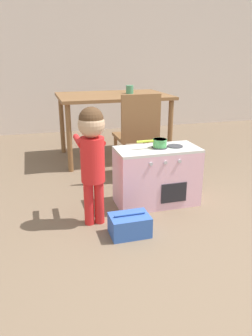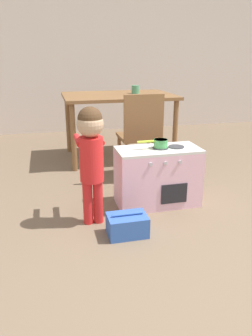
{
  "view_description": "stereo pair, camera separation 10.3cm",
  "coord_description": "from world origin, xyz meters",
  "px_view_note": "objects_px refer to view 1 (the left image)",
  "views": [
    {
      "loc": [
        -1.03,
        -1.29,
        1.21
      ],
      "look_at": [
        -0.35,
        1.03,
        0.37
      ],
      "focal_mm": 35.0,
      "sensor_mm": 36.0,
      "label": 1
    },
    {
      "loc": [
        -0.93,
        -1.32,
        1.21
      ],
      "look_at": [
        -0.35,
        1.03,
        0.37
      ],
      "focal_mm": 35.0,
      "sensor_mm": 36.0,
      "label": 2
    }
  ],
  "objects_px": {
    "child_figure": "(92,149)",
    "toy_basket": "(130,225)",
    "cup_on_table": "(130,89)",
    "dining_chair_near": "(137,134)",
    "toy_pot": "(159,142)",
    "dining_table": "(113,102)",
    "play_kitchen": "(157,176)"
  },
  "relations": [
    {
      "from": "toy_pot",
      "to": "cup_on_table",
      "type": "height_order",
      "value": "cup_on_table"
    },
    {
      "from": "toy_basket",
      "to": "dining_chair_near",
      "type": "height_order",
      "value": "dining_chair_near"
    },
    {
      "from": "child_figure",
      "to": "cup_on_table",
      "type": "distance_m",
      "value": 1.8
    },
    {
      "from": "child_figure",
      "to": "dining_chair_near",
      "type": "height_order",
      "value": "child_figure"
    },
    {
      "from": "toy_basket",
      "to": "cup_on_table",
      "type": "relative_size",
      "value": 2.9
    },
    {
      "from": "toy_basket",
      "to": "child_figure",
      "type": "bearing_deg",
      "value": 130.59
    },
    {
      "from": "toy_basket",
      "to": "dining_table",
      "type": "xyz_separation_m",
      "value": [
        0.34,
        1.82,
        0.6
      ]
    },
    {
      "from": "toy_pot",
      "to": "toy_basket",
      "type": "xyz_separation_m",
      "value": [
        -0.38,
        -0.44,
        -0.46
      ]
    },
    {
      "from": "dining_chair_near",
      "to": "child_figure",
      "type": "bearing_deg",
      "value": -126.48
    },
    {
      "from": "cup_on_table",
      "to": "play_kitchen",
      "type": "bearing_deg",
      "value": -97.54
    },
    {
      "from": "toy_pot",
      "to": "dining_table",
      "type": "xyz_separation_m",
      "value": [
        -0.04,
        1.38,
        0.14
      ]
    },
    {
      "from": "toy_pot",
      "to": "child_figure",
      "type": "height_order",
      "value": "child_figure"
    },
    {
      "from": "dining_chair_near",
      "to": "cup_on_table",
      "type": "bearing_deg",
      "value": 78.34
    },
    {
      "from": "play_kitchen",
      "to": "dining_chair_near",
      "type": "xyz_separation_m",
      "value": [
        0.02,
        0.6,
        0.22
      ]
    },
    {
      "from": "toy_pot",
      "to": "child_figure",
      "type": "relative_size",
      "value": 0.29
    },
    {
      "from": "dining_chair_near",
      "to": "play_kitchen",
      "type": "bearing_deg",
      "value": -91.9
    },
    {
      "from": "dining_chair_near",
      "to": "cup_on_table",
      "type": "xyz_separation_m",
      "value": [
        0.17,
        0.81,
        0.35
      ]
    },
    {
      "from": "toy_pot",
      "to": "toy_basket",
      "type": "distance_m",
      "value": 0.74
    },
    {
      "from": "toy_basket",
      "to": "cup_on_table",
      "type": "distance_m",
      "value": 2.07
    },
    {
      "from": "child_figure",
      "to": "toy_basket",
      "type": "distance_m",
      "value": 0.6
    },
    {
      "from": "toy_pot",
      "to": "toy_basket",
      "type": "bearing_deg",
      "value": -130.79
    },
    {
      "from": "toy_pot",
      "to": "dining_table",
      "type": "relative_size",
      "value": 0.2
    },
    {
      "from": "dining_chair_near",
      "to": "toy_pot",
      "type": "bearing_deg",
      "value": -90.86
    },
    {
      "from": "toy_pot",
      "to": "cup_on_table",
      "type": "distance_m",
      "value": 1.45
    },
    {
      "from": "play_kitchen",
      "to": "cup_on_table",
      "type": "height_order",
      "value": "cup_on_table"
    },
    {
      "from": "toy_pot",
      "to": "dining_table",
      "type": "distance_m",
      "value": 1.39
    },
    {
      "from": "play_kitchen",
      "to": "dining_chair_near",
      "type": "height_order",
      "value": "dining_chair_near"
    },
    {
      "from": "toy_pot",
      "to": "dining_chair_near",
      "type": "bearing_deg",
      "value": 89.14
    },
    {
      "from": "dining_table",
      "to": "dining_chair_near",
      "type": "distance_m",
      "value": 0.81
    },
    {
      "from": "dining_table",
      "to": "cup_on_table",
      "type": "relative_size",
      "value": 13.36
    },
    {
      "from": "toy_pot",
      "to": "toy_basket",
      "type": "relative_size",
      "value": 0.92
    },
    {
      "from": "cup_on_table",
      "to": "toy_basket",
      "type": "bearing_deg",
      "value": -106.72
    }
  ]
}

